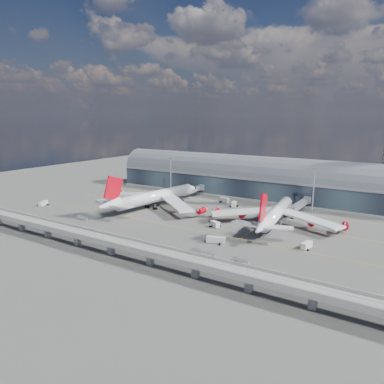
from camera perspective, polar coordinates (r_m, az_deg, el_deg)
The scene contains 19 objects.
ground at distance 196.52m, azimuth -0.81°, elevation -4.60°, with size 500.00×500.00×0.00m, color #474744.
taxi_lines at distance 214.62m, azimuth 2.45°, elevation -3.20°, with size 200.00×80.12×0.01m.
terminal at distance 260.99m, azimuth 8.67°, elevation 1.89°, with size 200.00×30.00×28.00m.
guideway at distance 154.24m, azimuth -12.26°, elevation -7.43°, with size 220.00×8.50×7.20m.
floodlight_mast_left at distance 265.61m, azimuth -3.27°, elevation 2.68°, with size 3.00×0.70×25.70m.
floodlight_mast_right at distance 222.97m, azimuth 18.03°, elevation 0.39°, with size 3.00×0.70×25.70m.
airliner_left at distance 225.08m, azimuth -5.97°, elevation -0.76°, with size 74.70×78.59×23.96m.
airliner_right at distance 193.19m, azimuth 12.60°, elevation -3.35°, with size 68.89×72.06×22.88m.
jet_bridge_left at distance 254.32m, azimuth 0.21°, elevation 0.36°, with size 4.40×28.00×7.25m.
jet_bridge_right at distance 222.48m, azimuth 16.28°, elevation -1.76°, with size 4.40×32.00×7.25m.
service_truck_0 at distance 248.19m, azimuth -21.74°, elevation -1.63°, with size 4.73×7.42×2.93m.
service_truck_1 at distance 187.57m, azimuth 3.54°, elevation -4.93°, with size 5.71×4.52×3.01m.
service_truck_2 at distance 164.97m, azimuth 3.65°, elevation -7.28°, with size 8.53×5.04×2.98m.
service_truck_3 at distance 165.00m, azimuth 17.06°, elevation -7.78°, with size 3.50×6.60×3.03m.
service_truck_4 at distance 228.92m, azimuth 6.41°, elevation -1.90°, with size 4.26×6.05×3.20m.
service_truck_5 at distance 240.24m, azimuth 4.98°, elevation -1.22°, with size 7.15×4.97×3.23m.
cargo_train_0 at distance 209.43m, azimuth -16.41°, elevation -3.79°, with size 8.06×2.35×1.78m.
cargo_train_1 at distance 152.18m, azimuth 1.80°, elevation -9.20°, with size 12.34×3.44×1.63m.
cargo_train_2 at distance 145.81m, azimuth 7.48°, elevation -10.25°, with size 7.46×2.85×1.63m.
Camera 1 is at (104.18, -157.28, 55.05)m, focal length 35.00 mm.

